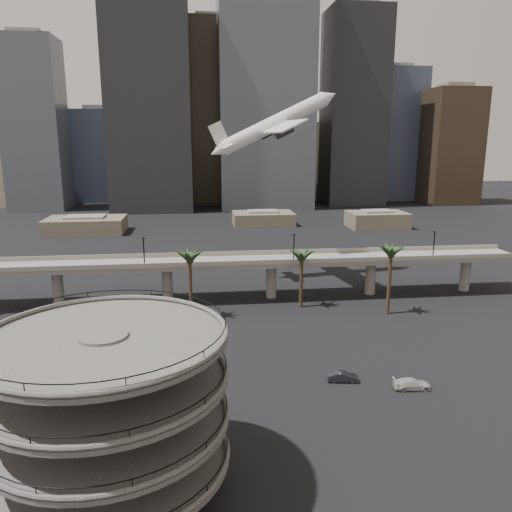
{
  "coord_description": "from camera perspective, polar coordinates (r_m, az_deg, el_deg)",
  "views": [
    {
      "loc": [
        -4.49,
        -46.63,
        32.93
      ],
      "look_at": [
        4.46,
        28.0,
        15.54
      ],
      "focal_mm": 35.0,
      "sensor_mm": 36.0,
      "label": 1
    }
  ],
  "objects": [
    {
      "name": "palm_trees",
      "position": [
        95.59,
        4.51,
        -0.01
      ],
      "size": [
        42.4,
        10.4,
        14.0
      ],
      "color": "#422C1C",
      "rests_on": "ground"
    },
    {
      "name": "ground",
      "position": [
        57.27,
        -1.18,
        -22.08
      ],
      "size": [
        700.0,
        700.0,
        0.0
      ],
      "primitive_type": "plane",
      "color": "black",
      "rests_on": "ground"
    },
    {
      "name": "skyline",
      "position": [
        264.76,
        -2.69,
        15.81
      ],
      "size": [
        269.0,
        86.0,
        125.34
      ],
      "color": "gray",
      "rests_on": "ground"
    },
    {
      "name": "airborne_jet",
      "position": [
        119.28,
        2.1,
        14.82
      ],
      "size": [
        31.94,
        29.76,
        17.02
      ],
      "rotation": [
        0.0,
        -0.43,
        0.18
      ],
      "color": "silver",
      "rests_on": "ground"
    },
    {
      "name": "low_buildings",
      "position": [
        191.64,
        -3.36,
        3.98
      ],
      "size": [
        135.0,
        27.5,
        6.8
      ],
      "color": "#645C49",
      "rests_on": "ground"
    },
    {
      "name": "overpass",
      "position": [
        104.9,
        -4.18,
        -1.13
      ],
      "size": [
        130.0,
        9.3,
        14.7
      ],
      "color": "slate",
      "rests_on": "ground"
    },
    {
      "name": "parking_ramp",
      "position": [
        49.23,
        -16.57,
        -15.54
      ],
      "size": [
        22.2,
        22.2,
        17.35
      ],
      "color": "#4D4B48",
      "rests_on": "ground"
    },
    {
      "name": "car_b",
      "position": [
        72.84,
        9.88,
        -13.43
      ],
      "size": [
        4.54,
        2.15,
        1.44
      ],
      "primitive_type": "imported",
      "rotation": [
        0.0,
        0.0,
        1.42
      ],
      "color": "#232127",
      "rests_on": "ground"
    },
    {
      "name": "car_a",
      "position": [
        72.35,
        -7.08,
        -13.56
      ],
      "size": [
        4.21,
        2.43,
        1.35
      ],
      "primitive_type": "imported",
      "rotation": [
        0.0,
        0.0,
        1.35
      ],
      "color": "red",
      "rests_on": "ground"
    },
    {
      "name": "car_c",
      "position": [
        73.01,
        17.39,
        -13.78
      ],
      "size": [
        5.2,
        2.45,
        1.47
      ],
      "primitive_type": "imported",
      "rotation": [
        0.0,
        0.0,
        1.49
      ],
      "color": "#BBBBB6",
      "rests_on": "ground"
    }
  ]
}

